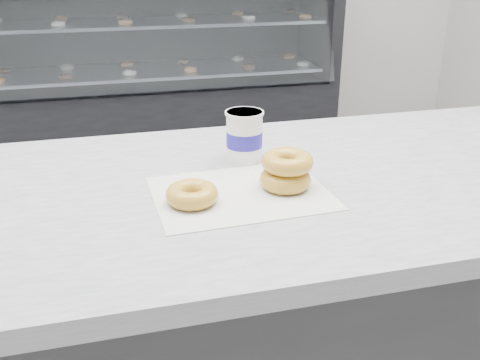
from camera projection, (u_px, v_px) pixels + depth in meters
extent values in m
plane|color=gray|center=(230.00, 335.00, 2.02)|extent=(5.00, 5.00, 0.00)
cube|color=#333335|center=(286.00, 351.00, 1.32)|extent=(3.00, 0.70, 0.86)
cube|color=silver|center=(293.00, 185.00, 1.14)|extent=(3.06, 0.76, 0.04)
cube|color=black|center=(161.00, 117.00, 3.79)|extent=(2.40, 0.70, 0.50)
cube|color=black|center=(150.00, 20.00, 3.83)|extent=(2.40, 0.06, 0.75)
cube|color=black|center=(318.00, 21.00, 3.81)|extent=(0.08, 0.70, 0.75)
cube|color=white|center=(161.00, 33.00, 3.27)|extent=(2.28, 0.16, 0.70)
cube|color=silver|center=(158.00, 71.00, 3.66)|extent=(2.20, 0.55, 0.02)
cube|color=silver|center=(155.00, 22.00, 3.53)|extent=(2.20, 0.55, 0.02)
cube|color=silver|center=(240.00, 193.00, 1.05)|extent=(0.35, 0.27, 0.00)
torus|color=gold|center=(192.00, 194.00, 1.00)|extent=(0.13, 0.13, 0.03)
torus|color=gold|center=(285.00, 179.00, 1.07)|extent=(0.10, 0.10, 0.04)
torus|color=gold|center=(287.00, 162.00, 1.06)|extent=(0.13, 0.13, 0.04)
cylinder|color=white|center=(244.00, 136.00, 1.20)|extent=(0.10, 0.10, 0.12)
cylinder|color=white|center=(244.00, 113.00, 1.18)|extent=(0.09, 0.09, 0.01)
cylinder|color=#241C9A|center=(244.00, 139.00, 1.20)|extent=(0.10, 0.10, 0.04)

